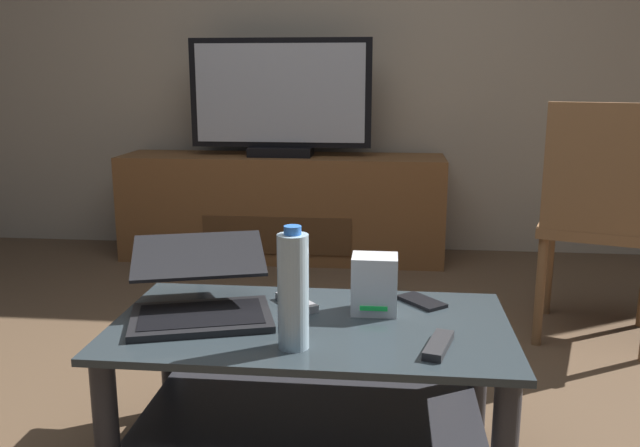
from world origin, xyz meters
name	(u,v)px	position (x,y,z in m)	size (l,w,h in m)	color
back_wall	(351,9)	(0.00, 2.39, 1.40)	(6.40, 0.12, 2.80)	#B2A38C
coffee_table	(311,370)	(0.05, 0.01, 0.27)	(1.02, 0.56, 0.41)	#2D383D
media_cabinet	(282,207)	(-0.36, 2.07, 0.29)	(1.81, 0.43, 0.59)	brown
television	(280,100)	(-0.36, 2.05, 0.89)	(1.00, 0.20, 0.64)	black
dining_chair	(601,213)	(1.04, 0.95, 0.52)	(0.55, 0.55, 0.94)	brown
laptop	(200,291)	(-0.25, 0.05, 0.47)	(0.46, 0.48, 0.17)	black
router_box	(374,284)	(0.21, 0.10, 0.48)	(0.12, 0.10, 0.16)	silver
water_bottle_near	(293,291)	(0.03, -0.15, 0.55)	(0.07, 0.07, 0.29)	silver
cell_phone	(421,301)	(0.34, 0.19, 0.41)	(0.07, 0.14, 0.01)	black
tv_remote	(439,345)	(0.36, -0.13, 0.42)	(0.04, 0.16, 0.02)	#2D2D30
soundbar_remote	(296,302)	(-0.01, 0.13, 0.42)	(0.04, 0.16, 0.02)	#99999E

